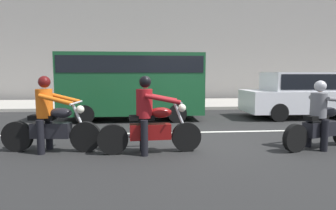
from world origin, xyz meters
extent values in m
plane|color=black|center=(0.00, 0.00, 0.00)|extent=(80.00, 80.00, 0.00)
cube|color=#A8A399|center=(0.00, 8.00, 0.07)|extent=(40.00, 4.40, 0.14)
cube|color=gray|center=(0.00, 11.40, 5.48)|extent=(40.00, 1.40, 10.95)
cube|color=silver|center=(0.43, 0.90, 0.00)|extent=(18.00, 0.14, 0.01)
cylinder|color=black|center=(-0.45, -1.04, 0.32)|extent=(0.64, 0.16, 0.63)
cylinder|color=black|center=(-2.00, -1.14, 0.32)|extent=(0.64, 0.16, 0.63)
cylinder|color=silver|center=(-0.57, -1.04, 0.70)|extent=(0.38, 0.08, 0.83)
cube|color=maroon|center=(-1.22, -1.09, 0.46)|extent=(0.87, 0.34, 0.32)
ellipsoid|color=maroon|center=(-1.00, -1.07, 0.86)|extent=(0.50, 0.27, 0.22)
cube|color=black|center=(-1.40, -1.10, 0.76)|extent=(0.54, 0.28, 0.10)
cylinder|color=silver|center=(-0.63, -1.05, 1.08)|extent=(0.09, 0.70, 0.04)
sphere|color=silver|center=(-0.55, -1.04, 0.94)|extent=(0.17, 0.17, 0.17)
cylinder|color=silver|center=(-1.53, -0.95, 0.34)|extent=(0.70, 0.12, 0.07)
cylinder|color=black|center=(-1.35, -1.30, 0.37)|extent=(0.16, 0.16, 0.74)
cylinder|color=black|center=(-1.38, -0.90, 0.37)|extent=(0.16, 0.16, 0.74)
cylinder|color=maroon|center=(-1.34, -1.10, 1.05)|extent=(0.36, 0.36, 0.60)
cylinder|color=maroon|center=(-0.97, -1.29, 1.16)|extent=(0.74, 0.14, 0.24)
cylinder|color=maroon|center=(-1.00, -0.85, 1.16)|extent=(0.74, 0.14, 0.24)
sphere|color=tan|center=(-1.32, -1.10, 1.47)|extent=(0.20, 0.20, 0.20)
sphere|color=black|center=(-1.32, -1.10, 1.50)|extent=(0.25, 0.25, 0.25)
cylinder|color=black|center=(1.86, -1.29, 0.30)|extent=(0.61, 0.31, 0.61)
cube|color=black|center=(2.59, -1.04, 0.44)|extent=(0.90, 0.54, 0.32)
ellipsoid|color=black|center=(2.80, -0.97, 0.81)|extent=(0.53, 0.38, 0.22)
cube|color=black|center=(2.42, -1.10, 0.71)|extent=(0.57, 0.40, 0.10)
cylinder|color=silver|center=(2.25, -0.99, 0.32)|extent=(0.68, 0.29, 0.07)
cylinder|color=black|center=(2.52, -1.28, 0.34)|extent=(0.19, 0.19, 0.69)
cylinder|color=black|center=(2.39, -0.90, 0.34)|extent=(0.19, 0.19, 0.69)
cylinder|color=slate|center=(2.47, -1.08, 0.98)|extent=(0.43, 0.43, 0.54)
cylinder|color=slate|center=(2.74, -0.76, 1.11)|extent=(0.71, 0.32, 0.16)
sphere|color=tan|center=(2.49, -1.07, 1.37)|extent=(0.20, 0.20, 0.20)
sphere|color=#B7B7BC|center=(2.49, -1.07, 1.40)|extent=(0.25, 0.25, 0.25)
cylinder|color=black|center=(-2.59, -0.90, 0.33)|extent=(0.67, 0.19, 0.66)
cylinder|color=black|center=(-4.06, -0.74, 0.33)|extent=(0.67, 0.19, 0.66)
cylinder|color=silver|center=(-2.71, -0.88, 0.69)|extent=(0.37, 0.09, 0.79)
cube|color=black|center=(-3.33, -0.82, 0.47)|extent=(0.84, 0.36, 0.32)
ellipsoid|color=black|center=(-3.11, -0.84, 0.84)|extent=(0.50, 0.29, 0.22)
cube|color=black|center=(-3.51, -0.80, 0.74)|extent=(0.54, 0.29, 0.10)
cylinder|color=silver|center=(-2.77, -0.88, 1.06)|extent=(0.11, 0.70, 0.04)
sphere|color=silver|center=(-2.69, -0.89, 0.92)|extent=(0.17, 0.17, 0.17)
cylinder|color=silver|center=(-3.61, -0.63, 0.35)|extent=(0.70, 0.14, 0.07)
cylinder|color=black|center=(-3.49, -1.01, 0.36)|extent=(0.16, 0.16, 0.72)
cylinder|color=black|center=(-3.45, -0.61, 0.36)|extent=(0.16, 0.16, 0.72)
cylinder|color=orange|center=(-3.45, -0.81, 1.04)|extent=(0.37, 0.37, 0.61)
cylinder|color=orange|center=(-3.13, -1.06, 1.14)|extent=(0.71, 0.16, 0.26)
cylinder|color=orange|center=(-3.09, -0.62, 1.14)|extent=(0.71, 0.16, 0.26)
sphere|color=tan|center=(-3.43, -0.81, 1.47)|extent=(0.20, 0.20, 0.20)
sphere|color=#510F0F|center=(-3.43, -0.81, 1.50)|extent=(0.25, 0.25, 0.25)
cube|color=#164C28|center=(-1.76, 3.43, 1.31)|extent=(4.98, 1.90, 2.14)
cube|color=black|center=(-1.76, 3.43, 1.98)|extent=(4.83, 1.93, 0.56)
cylinder|color=black|center=(-0.22, 3.43, 0.32)|extent=(0.64, 1.96, 0.64)
cylinder|color=black|center=(-3.31, 3.43, 0.32)|extent=(0.64, 1.96, 0.64)
cube|color=silver|center=(4.79, 3.26, 0.64)|extent=(4.69, 1.76, 0.80)
cube|color=silver|center=(4.56, 3.26, 1.38)|extent=(2.58, 1.62, 0.68)
cube|color=black|center=(4.56, 3.26, 1.38)|extent=(2.37, 1.65, 0.54)
cylinder|color=black|center=(3.34, 3.26, 0.32)|extent=(0.64, 1.82, 0.64)
cylinder|color=gray|center=(-2.25, 7.53, 1.27)|extent=(0.08, 0.08, 2.26)
cube|color=yellow|center=(-2.25, 7.50, 2.15)|extent=(0.44, 0.03, 0.44)
camera|label=1|loc=(-1.35, -6.94, 1.67)|focal=30.20mm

